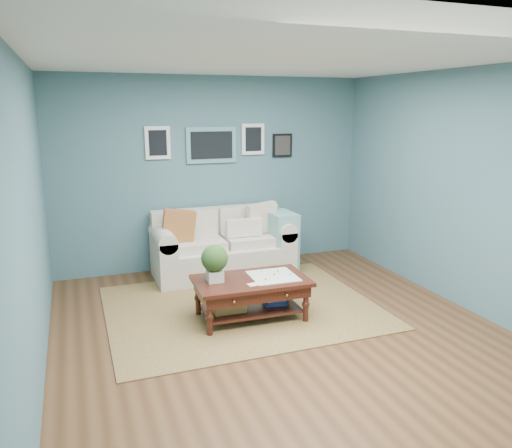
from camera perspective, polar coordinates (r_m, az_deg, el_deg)
name	(u,v)px	position (r m, az deg, el deg)	size (l,w,h in m)	color
room_shell	(281,202)	(4.89, 2.85, 2.51)	(5.00, 5.02, 2.70)	brown
area_rug	(241,307)	(5.87, -1.69, -9.46)	(3.02, 2.41, 0.01)	brown
loveseat	(228,245)	(6.93, -3.23, -2.42)	(1.93, 0.88, 0.99)	beige
coffee_table	(245,286)	(5.43, -1.26, -7.12)	(1.24, 0.75, 0.86)	black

